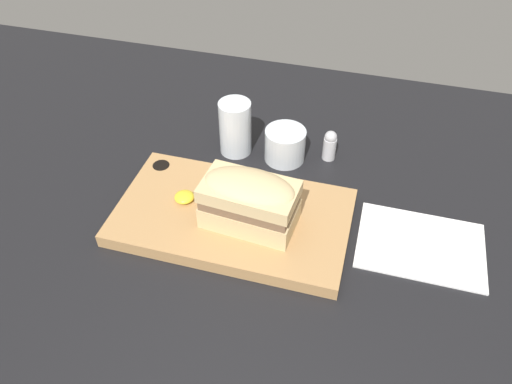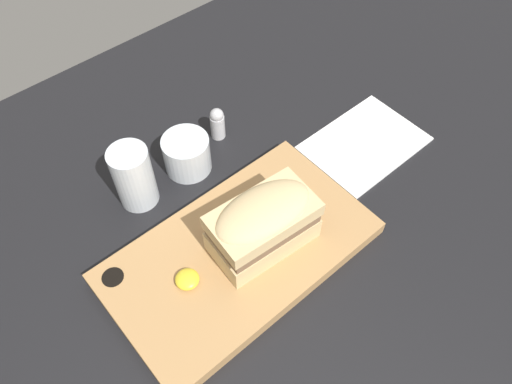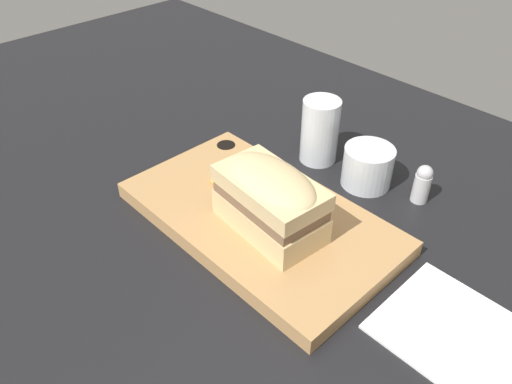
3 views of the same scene
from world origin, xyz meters
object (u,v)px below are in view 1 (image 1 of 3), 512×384
object	(u,v)px
serving_board	(232,217)
wine_glass	(285,146)
water_glass	(235,131)
salt_shaker	(330,145)
napkin	(421,245)
sandwich	(249,199)

from	to	relation	value
serving_board	wine_glass	size ratio (longest dim) A/B	4.99
water_glass	salt_shaker	size ratio (longest dim) A/B	1.75
wine_glass	napkin	xyz separation A→B (cm)	(26.71, -16.21, -2.77)
serving_board	sandwich	world-z (taller)	sandwich
sandwich	water_glass	xyz separation A→B (cm)	(-8.74, 20.44, -2.81)
water_glass	sandwich	bearing A→B (deg)	-66.84
serving_board	salt_shaker	size ratio (longest dim) A/B	6.23
salt_shaker	serving_board	bearing A→B (deg)	-121.11
water_glass	wine_glass	world-z (taller)	water_glass
serving_board	salt_shaker	distance (cm)	25.29
serving_board	water_glass	size ratio (longest dim) A/B	3.57
wine_glass	salt_shaker	world-z (taller)	wine_glass
napkin	water_glass	bearing A→B (deg)	156.34
water_glass	wine_glass	size ratio (longest dim) A/B	1.40
napkin	salt_shaker	distance (cm)	26.32
water_glass	salt_shaker	xyz separation A→B (cm)	(18.28, 2.53, -1.57)
wine_glass	serving_board	bearing A→B (deg)	-103.74
serving_board	wine_glass	xyz separation A→B (cm)	(4.69, 19.20, 1.74)
sandwich	salt_shaker	distance (cm)	25.26
sandwich	water_glass	distance (cm)	22.41
water_glass	salt_shaker	bearing A→B (deg)	7.90
sandwich	salt_shaker	size ratio (longest dim) A/B	2.49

